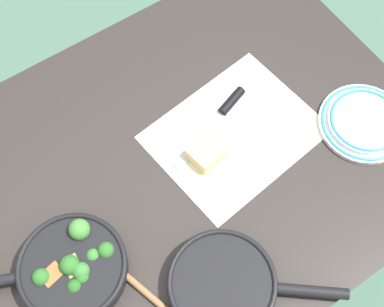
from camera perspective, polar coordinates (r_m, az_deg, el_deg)
ground_plane at (r=1.97m, az=0.00°, el=-9.55°), size 14.00×14.00×0.00m
dining_table_red at (r=1.37m, az=0.00°, el=-1.84°), size 1.15×0.92×0.72m
skillet_broccoli at (r=1.20m, az=-12.69°, el=-11.78°), size 0.35×0.24×0.08m
skillet_eggs at (r=1.17m, az=3.45°, el=-13.74°), size 0.33×0.29×0.04m
wooden_spoon at (r=1.18m, az=-4.10°, el=-15.24°), size 0.14×0.40×0.02m
parchment_sheet at (r=1.33m, az=4.58°, el=2.15°), size 0.42×0.35×0.00m
grater_knife at (r=1.34m, az=2.93°, el=3.99°), size 0.27×0.11×0.02m
cheese_block at (r=1.28m, az=1.48°, el=0.03°), size 0.08×0.08×0.04m
dinner_plate_stack at (r=1.39m, az=17.90°, el=3.22°), size 0.22×0.22×0.03m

